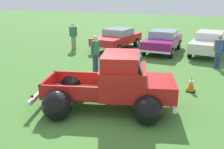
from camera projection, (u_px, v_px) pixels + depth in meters
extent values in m
plane|color=#477A33|center=(104.00, 107.00, 8.57)|extent=(80.00, 80.00, 0.00)
cylinder|color=black|center=(146.00, 89.00, 9.13)|extent=(0.79, 0.41, 0.76)
cylinder|color=silver|center=(146.00, 89.00, 9.13)|extent=(0.39, 0.31, 0.34)
cylinder|color=black|center=(148.00, 111.00, 7.48)|extent=(0.79, 0.41, 0.76)
cylinder|color=silver|center=(148.00, 111.00, 7.48)|extent=(0.39, 0.31, 0.34)
cylinder|color=black|center=(72.00, 87.00, 9.42)|extent=(0.79, 0.41, 0.76)
cylinder|color=silver|center=(72.00, 87.00, 9.42)|extent=(0.39, 0.31, 0.34)
cylinder|color=black|center=(58.00, 106.00, 7.77)|extent=(0.79, 0.41, 0.76)
cylinder|color=silver|center=(58.00, 106.00, 7.77)|extent=(0.39, 0.31, 0.34)
sphere|color=black|center=(72.00, 85.00, 9.45)|extent=(1.17, 1.17, 0.96)
sphere|color=black|center=(57.00, 105.00, 7.71)|extent=(1.17, 1.17, 0.96)
cube|color=olive|center=(77.00, 92.00, 8.50)|extent=(2.38, 2.02, 0.04)
cube|color=red|center=(81.00, 78.00, 9.12)|extent=(2.00, 0.60, 0.50)
cube|color=red|center=(71.00, 94.00, 7.74)|extent=(2.00, 0.60, 0.50)
cube|color=red|center=(105.00, 86.00, 8.33)|extent=(0.47, 1.51, 0.50)
cube|color=red|center=(48.00, 84.00, 8.53)|extent=(0.47, 1.51, 0.50)
cube|color=red|center=(123.00, 81.00, 8.20)|extent=(1.84, 2.02, 0.95)
cube|color=red|center=(121.00, 60.00, 7.99)|extent=(1.51, 1.78, 0.45)
cube|color=#8CADB7|center=(141.00, 61.00, 7.93)|extent=(0.52, 1.45, 0.38)
cube|color=red|center=(155.00, 88.00, 8.15)|extent=(1.62, 1.89, 0.55)
sphere|color=black|center=(146.00, 88.00, 9.14)|extent=(1.13, 1.13, 0.92)
sphere|color=black|center=(148.00, 110.00, 7.44)|extent=(1.13, 1.13, 0.92)
cube|color=silver|center=(41.00, 92.00, 8.66)|extent=(0.63, 1.94, 0.14)
cube|color=silver|center=(171.00, 98.00, 8.20)|extent=(0.63, 1.94, 0.14)
sphere|color=red|center=(49.00, 80.00, 9.35)|extent=(0.13, 0.13, 0.11)
sphere|color=red|center=(32.00, 96.00, 7.86)|extent=(0.13, 0.13, 0.11)
cylinder|color=black|center=(118.00, 49.00, 15.88)|extent=(0.30, 0.68, 0.66)
cylinder|color=silver|center=(118.00, 49.00, 15.88)|extent=(0.26, 0.33, 0.30)
cylinder|color=black|center=(96.00, 47.00, 16.70)|extent=(0.30, 0.68, 0.66)
cylinder|color=silver|center=(96.00, 47.00, 16.70)|extent=(0.26, 0.33, 0.30)
cylinder|color=black|center=(136.00, 42.00, 18.14)|extent=(0.30, 0.68, 0.66)
cylinder|color=silver|center=(136.00, 42.00, 18.14)|extent=(0.26, 0.33, 0.30)
cylinder|color=black|center=(116.00, 40.00, 18.96)|extent=(0.30, 0.68, 0.66)
cylinder|color=silver|center=(116.00, 40.00, 18.96)|extent=(0.26, 0.33, 0.30)
cube|color=red|center=(117.00, 39.00, 17.30)|extent=(2.49, 4.55, 0.55)
cube|color=#8CADB7|center=(118.00, 32.00, 17.29)|extent=(1.85, 2.04, 0.45)
cube|color=silver|center=(131.00, 38.00, 19.12)|extent=(1.87, 0.40, 0.12)
cube|color=silver|center=(101.00, 48.00, 15.65)|extent=(1.87, 0.40, 0.12)
cylinder|color=black|center=(171.00, 53.00, 15.02)|extent=(0.23, 0.67, 0.66)
cylinder|color=silver|center=(171.00, 53.00, 15.02)|extent=(0.23, 0.31, 0.30)
cylinder|color=black|center=(144.00, 50.00, 15.68)|extent=(0.23, 0.67, 0.66)
cylinder|color=silver|center=(144.00, 50.00, 15.68)|extent=(0.23, 0.31, 0.30)
cylinder|color=black|center=(179.00, 45.00, 17.39)|extent=(0.23, 0.67, 0.66)
cylinder|color=silver|center=(179.00, 45.00, 17.39)|extent=(0.23, 0.31, 0.30)
cylinder|color=black|center=(155.00, 43.00, 18.05)|extent=(0.23, 0.67, 0.66)
cylinder|color=silver|center=(155.00, 43.00, 18.05)|extent=(0.23, 0.31, 0.30)
cube|color=#8C1466|center=(163.00, 42.00, 16.42)|extent=(2.04, 4.34, 0.55)
cube|color=#8CADB7|center=(164.00, 34.00, 16.41)|extent=(1.69, 1.86, 0.45)
cube|color=silver|center=(169.00, 40.00, 18.32)|extent=(1.91, 0.19, 0.12)
cube|color=silver|center=(154.00, 52.00, 14.68)|extent=(1.91, 0.19, 0.12)
cylinder|color=black|center=(219.00, 55.00, 14.41)|extent=(0.28, 0.68, 0.66)
cylinder|color=silver|center=(219.00, 55.00, 14.41)|extent=(0.25, 0.32, 0.30)
cylinder|color=black|center=(190.00, 52.00, 15.15)|extent=(0.28, 0.68, 0.66)
cylinder|color=silver|center=(190.00, 52.00, 15.15)|extent=(0.25, 0.32, 0.30)
cylinder|color=black|center=(224.00, 46.00, 16.86)|extent=(0.28, 0.68, 0.66)
cylinder|color=silver|center=(224.00, 46.00, 16.86)|extent=(0.25, 0.32, 0.30)
cylinder|color=black|center=(199.00, 44.00, 17.60)|extent=(0.28, 0.68, 0.66)
cylinder|color=silver|center=(199.00, 44.00, 17.60)|extent=(0.25, 0.32, 0.30)
cube|color=silver|center=(209.00, 43.00, 15.89)|extent=(2.32, 4.75, 0.55)
cube|color=silver|center=(210.00, 35.00, 15.89)|extent=(1.76, 2.09, 0.45)
cube|color=silver|center=(213.00, 41.00, 17.85)|extent=(1.83, 0.32, 0.12)
cube|color=silver|center=(202.00, 54.00, 14.09)|extent=(1.83, 0.32, 0.12)
cylinder|color=gray|center=(75.00, 43.00, 17.23)|extent=(0.21, 0.21, 0.90)
cylinder|color=gray|center=(72.00, 43.00, 17.18)|extent=(0.21, 0.21, 0.90)
cylinder|color=#2D724C|center=(73.00, 32.00, 16.96)|extent=(0.48, 0.48, 0.67)
cylinder|color=#2D724C|center=(76.00, 31.00, 17.01)|extent=(0.13, 0.13, 0.64)
cylinder|color=#2D724C|center=(70.00, 32.00, 16.89)|extent=(0.13, 0.13, 0.64)
sphere|color=beige|center=(73.00, 25.00, 16.81)|extent=(0.34, 0.34, 0.24)
cylinder|color=navy|center=(97.00, 63.00, 12.39)|extent=(0.20, 0.20, 0.89)
cylinder|color=navy|center=(94.00, 63.00, 12.28)|extent=(0.20, 0.20, 0.89)
cylinder|color=#2D724C|center=(95.00, 48.00, 12.09)|extent=(0.45, 0.45, 0.67)
cylinder|color=#2D724C|center=(99.00, 47.00, 12.23)|extent=(0.12, 0.12, 0.63)
cylinder|color=#2D724C|center=(92.00, 48.00, 11.94)|extent=(0.12, 0.12, 0.63)
sphere|color=beige|center=(95.00, 38.00, 11.94)|extent=(0.32, 0.32, 0.24)
cylinder|color=navy|center=(219.00, 61.00, 12.87)|extent=(0.16, 0.16, 0.86)
cylinder|color=navy|center=(216.00, 60.00, 12.91)|extent=(0.16, 0.16, 0.86)
cylinder|color=#334C8C|center=(219.00, 46.00, 12.66)|extent=(0.37, 0.37, 0.64)
cylinder|color=#334C8C|center=(224.00, 46.00, 12.59)|extent=(0.10, 0.10, 0.61)
cylinder|color=#A87A56|center=(215.00, 45.00, 12.71)|extent=(0.10, 0.10, 0.61)
sphere|color=#A87A56|center=(221.00, 37.00, 12.51)|extent=(0.25, 0.25, 0.23)
cube|color=black|center=(191.00, 91.00, 9.96)|extent=(0.36, 0.36, 0.03)
cone|color=orange|center=(191.00, 84.00, 9.87)|extent=(0.28, 0.28, 0.60)
cylinder|color=white|center=(192.00, 81.00, 9.84)|extent=(0.17, 0.17, 0.08)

